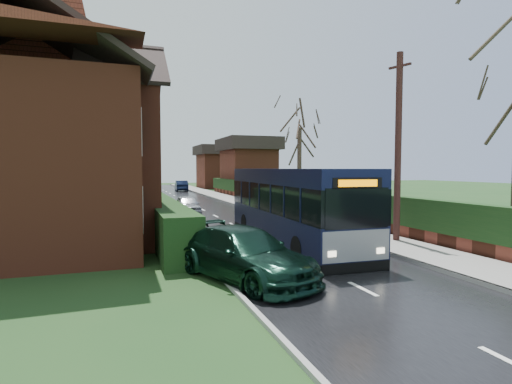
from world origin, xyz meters
name	(u,v)px	position (x,y,z in m)	size (l,w,h in m)	color
ground	(274,245)	(0.00, 0.00, 0.00)	(140.00, 140.00, 0.00)	#26411C
road	(216,216)	(0.00, 10.00, 0.01)	(6.00, 100.00, 0.02)	black
pavement	(278,213)	(4.25, 10.00, 0.07)	(2.50, 100.00, 0.14)	slate
kerb_right	(261,213)	(3.05, 10.00, 0.07)	(0.12, 100.00, 0.14)	gray
kerb_left	(166,217)	(-3.05, 10.00, 0.05)	(0.12, 100.00, 0.10)	gray
front_hedge	(159,215)	(-3.90, 5.00, 0.80)	(1.20, 16.00, 1.60)	black
picket_fence	(175,221)	(-3.15, 5.00, 0.45)	(0.10, 16.00, 0.90)	tan
right_wall_hedge	(300,198)	(5.80, 10.00, 1.02)	(0.60, 50.00, 1.80)	brown
brick_house	(42,136)	(-8.73, 4.78, 4.38)	(9.30, 14.60, 10.30)	brown
bus	(292,207)	(0.83, 0.19, 1.48)	(2.54, 9.89, 2.98)	black
car_silver	(187,205)	(-1.50, 11.64, 0.61)	(1.45, 3.59, 1.22)	silver
car_green	(244,254)	(-2.50, -4.17, 0.69)	(1.95, 4.79, 1.39)	black
car_distant	(181,186)	(2.00, 38.45, 0.71)	(1.50, 4.30, 1.42)	black
bus_stop_sign	(291,191)	(3.20, 5.66, 1.76)	(0.21, 0.39, 2.67)	slate
telegraph_pole	(398,148)	(4.80, -1.16, 3.81)	(0.37, 0.95, 7.52)	black
tree_right_far	(300,122)	(6.64, 11.92, 6.33)	(4.39, 4.39, 8.47)	#35271F
tree_house_side	(73,111)	(-8.55, 15.48, 6.91)	(4.07, 4.07, 9.25)	#382D21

